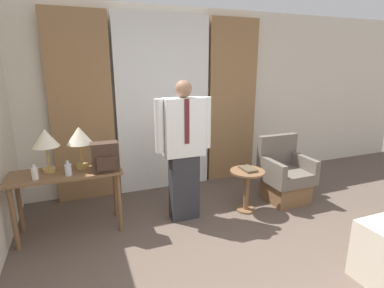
{
  "coord_description": "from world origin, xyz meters",
  "views": [
    {
      "loc": [
        -1.23,
        -1.41,
        1.89
      ],
      "look_at": [
        -0.02,
        1.69,
        1.0
      ],
      "focal_mm": 28.0,
      "sensor_mm": 36.0,
      "label": 1
    }
  ],
  "objects": [
    {
      "name": "desk",
      "position": [
        -1.4,
        2.0,
        0.61
      ],
      "size": [
        1.18,
        0.49,
        0.74
      ],
      "color": "brown",
      "rests_on": "ground_plane"
    },
    {
      "name": "table_lamp_left",
      "position": [
        -1.57,
        2.08,
        1.1
      ],
      "size": [
        0.28,
        0.28,
        0.48
      ],
      "color": "tan",
      "rests_on": "desk"
    },
    {
      "name": "armchair",
      "position": [
        1.44,
        1.81,
        0.34
      ],
      "size": [
        0.62,
        0.6,
        0.91
      ],
      "color": "brown",
      "rests_on": "ground_plane"
    },
    {
      "name": "wall_back",
      "position": [
        0.0,
        3.03,
        1.35
      ],
      "size": [
        10.0,
        0.06,
        2.7
      ],
      "color": "silver",
      "rests_on": "ground_plane"
    },
    {
      "name": "side_table",
      "position": [
        0.76,
        1.72,
        0.38
      ],
      "size": [
        0.45,
        0.45,
        0.56
      ],
      "color": "brown",
      "rests_on": "ground_plane"
    },
    {
      "name": "bottle_near_edge",
      "position": [
        -1.69,
        1.87,
        0.8
      ],
      "size": [
        0.07,
        0.07,
        0.16
      ],
      "color": "silver",
      "rests_on": "desk"
    },
    {
      "name": "person",
      "position": [
        -0.07,
        1.84,
        0.93
      ],
      "size": [
        0.69,
        0.23,
        1.72
      ],
      "color": "#2D2D33",
      "rests_on": "ground_plane"
    },
    {
      "name": "backpack",
      "position": [
        -0.98,
        1.87,
        0.9
      ],
      "size": [
        0.29,
        0.19,
        0.33
      ],
      "color": "#422D23",
      "rests_on": "desk"
    },
    {
      "name": "book",
      "position": [
        0.78,
        1.73,
        0.58
      ],
      "size": [
        0.15,
        0.24,
        0.03
      ],
      "color": "brown",
      "rests_on": "side_table"
    },
    {
      "name": "curtain_sheer_center",
      "position": [
        0.0,
        2.9,
        1.29
      ],
      "size": [
        1.41,
        0.06,
        2.58
      ],
      "color": "white",
      "rests_on": "ground_plane"
    },
    {
      "name": "curtain_drape_left",
      "position": [
        -1.16,
        2.9,
        1.29
      ],
      "size": [
        0.82,
        0.06,
        2.58
      ],
      "color": "#997047",
      "rests_on": "ground_plane"
    },
    {
      "name": "curtain_drape_right",
      "position": [
        1.16,
        2.9,
        1.29
      ],
      "size": [
        0.82,
        0.06,
        2.58
      ],
      "color": "#997047",
      "rests_on": "ground_plane"
    },
    {
      "name": "bottle_by_lamp",
      "position": [
        -1.37,
        1.88,
        0.8
      ],
      "size": [
        0.07,
        0.07,
        0.16
      ],
      "color": "silver",
      "rests_on": "desk"
    },
    {
      "name": "table_lamp_right",
      "position": [
        -1.22,
        2.08,
        1.1
      ],
      "size": [
        0.28,
        0.28,
        0.48
      ],
      "color": "tan",
      "rests_on": "desk"
    }
  ]
}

